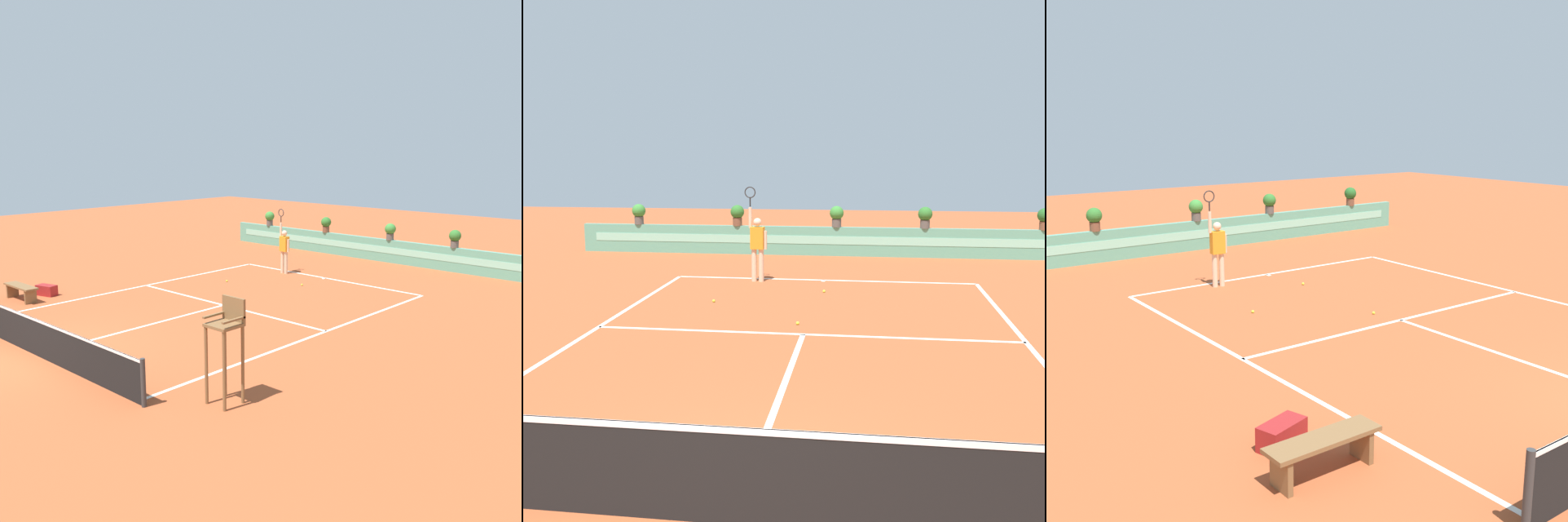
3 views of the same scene
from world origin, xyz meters
TOP-DOWN VIEW (x-y plane):
  - ground_plane at (0.00, 6.00)m, footprint 60.00×60.00m
  - court_lines at (0.00, 6.72)m, footprint 8.32×11.94m
  - net at (0.00, 0.00)m, footprint 8.92×0.10m
  - back_wall_barrier at (0.00, 16.39)m, footprint 18.00×0.21m
  - tennis_player at (-1.78, 11.49)m, footprint 0.62×0.25m
  - tennis_ball_near_baseline at (-0.18, 7.09)m, footprint 0.07×0.07m
  - tennis_ball_mid_court at (-2.36, 8.84)m, footprint 0.07×0.07m
  - tennis_ball_by_sideline at (0.13, 10.27)m, footprint 0.07×0.07m
  - potted_plant_right at (3.09, 16.39)m, footprint 0.48×0.48m
  - potted_plant_far_right at (6.95, 16.39)m, footprint 0.48×0.48m
  - potted_plant_far_left at (-6.96, 16.39)m, footprint 0.48×0.48m
  - potted_plant_centre at (0.11, 16.39)m, footprint 0.48×0.48m
  - potted_plant_left at (-3.36, 16.39)m, footprint 0.48×0.48m

SIDE VIEW (x-z plane):
  - ground_plane at x=0.00m, z-range 0.00..0.00m
  - court_lines at x=0.00m, z-range 0.00..0.01m
  - tennis_ball_near_baseline at x=-0.18m, z-range 0.00..0.07m
  - tennis_ball_mid_court at x=-2.36m, z-range 0.00..0.07m
  - tennis_ball_by_sideline at x=0.13m, z-range 0.00..0.07m
  - back_wall_barrier at x=0.00m, z-range 0.00..1.00m
  - net at x=0.00m, z-range 0.01..1.01m
  - tennis_player at x=-1.78m, z-range -0.24..2.34m
  - potted_plant_right at x=3.09m, z-range 1.05..1.78m
  - potted_plant_far_right at x=6.95m, z-range 1.05..1.78m
  - potted_plant_far_left at x=-6.96m, z-range 1.05..1.78m
  - potted_plant_centre at x=0.11m, z-range 1.05..1.78m
  - potted_plant_left at x=-3.36m, z-range 1.05..1.78m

